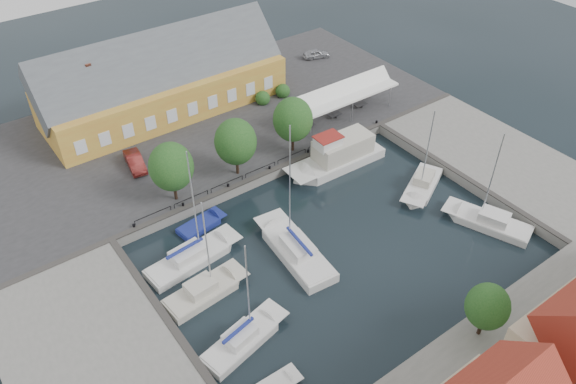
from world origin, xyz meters
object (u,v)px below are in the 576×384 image
Objects in this scene: east_boat_b at (422,186)px; west_boat_b at (205,293)px; west_boat_a at (192,259)px; launch_nw at (201,226)px; west_boat_d at (244,340)px; car_silver at (316,54)px; trawler at (338,157)px; warehouse at (157,83)px; east_boat_c at (488,223)px; car_red at (135,162)px; center_sailboat at (296,252)px; tent_canopy at (343,95)px.

west_boat_b is at bearing 178.31° from east_boat_b.
west_boat_b is (-0.98, -3.98, -0.01)m from west_boat_a.
west_boat_d is at bearing -105.80° from launch_nw.
trawler is at bearing 166.63° from car_silver.
east_boat_c is (15.99, -35.98, -4.17)m from warehouse.
car_red is 11.21m from launch_nw.
car_red is 0.87× the size of launch_nw.
west_boat_b is (-8.79, 0.69, -0.10)m from center_sailboat.
west_boat_d is (-25.71, 2.42, 0.01)m from east_boat_c.
west_boat_d is (-8.75, -5.18, -0.09)m from center_sailboat.
car_red is 0.42× the size of west_boat_d.
west_boat_b is (-20.52, -7.43, -0.76)m from trawler.
warehouse is 39.60m from east_boat_c.
west_boat_b is at bearing 162.16° from east_boat_c.
car_red is 29.56m from east_boat_b.
tent_canopy is 33.06m from west_boat_d.
car_silver is at bearing 73.13° from east_boat_b.
center_sailboat reaches higher than west_boat_b.
east_boat_b is (22.42, -19.20, -1.45)m from car_red.
east_boat_b is at bearing -0.14° from center_sailboat.
tent_canopy is at bearing 83.84° from east_boat_b.
warehouse is 25.63m from west_boat_a.
trawler reaches higher than launch_nw.
center_sailboat is (6.42, -19.17, -1.35)m from car_red.
tent_canopy is 1.17× the size of west_boat_a.
car_red is 0.43× the size of west_boat_b.
east_boat_b reaches higher than car_red.
west_boat_b is (-33.35, -27.51, -1.36)m from car_silver.
west_boat_d is (-2.33, -24.34, -1.44)m from car_red.
launch_nw is at bearing -106.39° from warehouse.
center_sailboat is 9.10m from west_boat_a.
car_red is 21.26m from trawler.
east_boat_b is 1.00× the size of west_boat_b.
center_sailboat is at bearing 155.87° from east_boat_c.
car_silver is at bearing 62.91° from tent_canopy.
trawler is 1.10× the size of east_boat_c.
center_sailboat is 18.58m from east_boat_c.
car_red is at bearing 84.53° from west_boat_d.
center_sailboat reaches higher than west_boat_d.
car_red is at bearing 139.42° from east_boat_b.
east_boat_b is at bearing -21.37° from launch_nw.
car_silver is 0.74× the size of launch_nw.
east_boat_b is at bearing -62.14° from warehouse.
trawler is 16.59m from east_boat_c.
west_boat_a is at bearing -169.97° from trawler.
east_boat_c is at bearing -5.38° from west_boat_d.
car_silver is at bearing 34.15° from launch_nw.
warehouse is 6.62× the size of car_red.
west_boat_a is (-32.37, -23.53, -1.35)m from car_silver.
car_red is 35.57m from east_boat_c.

